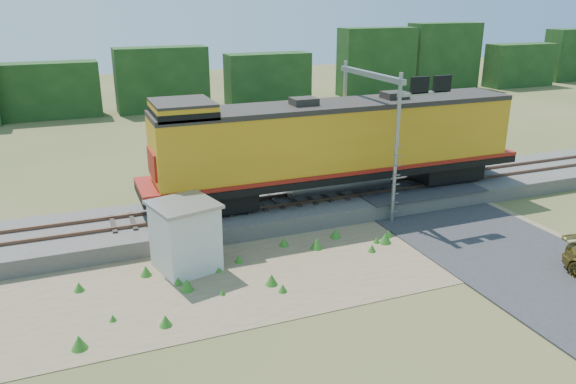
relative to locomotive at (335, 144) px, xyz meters
name	(u,v)px	position (x,y,z in m)	size (l,w,h in m)	color
ground	(345,262)	(-2.37, -6.00, -3.61)	(140.00, 140.00, 0.00)	#475123
ballast	(293,207)	(-2.37, 0.00, -3.21)	(70.00, 5.00, 0.80)	slate
rails	(293,199)	(-2.37, 0.00, -2.73)	(70.00, 1.54, 0.16)	brown
dirt_shoulder	(298,264)	(-4.37, -5.50, -3.60)	(26.00, 8.00, 0.03)	#8C7754
road	(467,230)	(4.63, -5.26, -3.52)	(7.00, 66.00, 0.86)	#38383A
tree_line_north	(173,79)	(-2.37, 32.00, -0.54)	(130.00, 3.00, 6.50)	#163513
weed_clumps	(268,275)	(-5.87, -5.90, -3.61)	(15.00, 6.20, 0.56)	#327521
locomotive	(335,144)	(0.00, 0.00, 0.00)	(20.82, 3.18, 5.37)	black
shed	(185,236)	(-8.82, -4.11, -2.13)	(3.00, 3.00, 2.93)	silver
signal_gantry	(383,105)	(2.32, -0.68, 1.97)	(2.96, 6.20, 7.48)	gray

